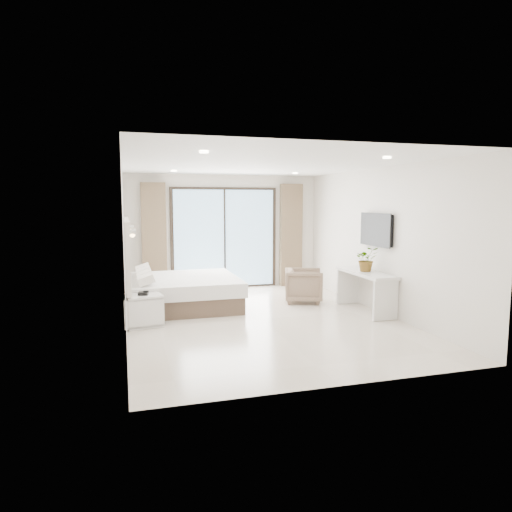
% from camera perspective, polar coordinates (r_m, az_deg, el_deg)
% --- Properties ---
extents(ground, '(6.20, 6.20, 0.00)m').
position_cam_1_polar(ground, '(8.16, 0.69, -7.86)').
color(ground, beige).
rests_on(ground, ground).
extents(room_shell, '(4.62, 6.22, 2.72)m').
position_cam_1_polar(room_shell, '(8.72, -2.23, 3.60)').
color(room_shell, silver).
rests_on(room_shell, ground).
extents(bed, '(2.13, 2.02, 0.73)m').
position_cam_1_polar(bed, '(9.09, -9.26, -4.42)').
color(bed, brown).
rests_on(bed, ground).
extents(nightstand, '(0.64, 0.56, 0.52)m').
position_cam_1_polar(nightstand, '(7.88, -13.84, -6.62)').
color(nightstand, silver).
rests_on(nightstand, ground).
extents(phone, '(0.19, 0.16, 0.05)m').
position_cam_1_polar(phone, '(7.79, -13.91, -4.57)').
color(phone, black).
rests_on(phone, nightstand).
extents(console_desk, '(0.48, 1.55, 0.77)m').
position_cam_1_polar(console_desk, '(8.83, 13.51, -3.22)').
color(console_desk, silver).
rests_on(console_desk, ground).
extents(plant, '(0.50, 0.54, 0.36)m').
position_cam_1_polar(plant, '(8.76, 13.65, -0.72)').
color(plant, '#33662D').
rests_on(plant, console_desk).
extents(armchair, '(0.89, 0.92, 0.76)m').
position_cam_1_polar(armchair, '(9.49, 5.98, -3.49)').
color(armchair, '#7D5F51').
rests_on(armchair, ground).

